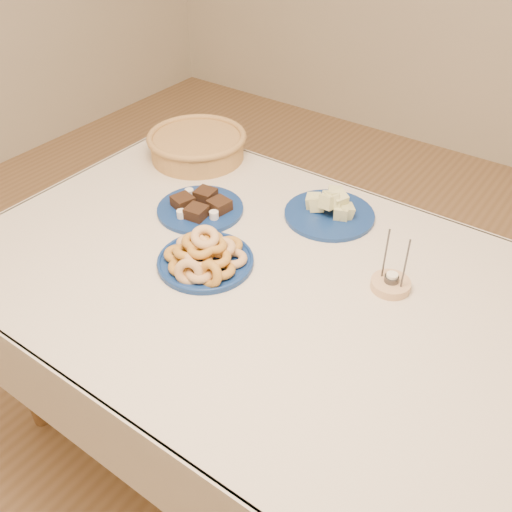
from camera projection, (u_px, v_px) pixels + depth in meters
The scene contains 7 objects.
ground at pixel (264, 440), 2.00m from camera, with size 5.00×5.00×0.00m, color olive.
dining_table at pixel (266, 305), 1.60m from camera, with size 1.71×1.11×0.75m.
donut_platter at pixel (205, 256), 1.56m from camera, with size 0.34×0.34×0.12m.
melon_plate at pixel (330, 209), 1.75m from camera, with size 0.34×0.34×0.10m.
brownie_plate at pixel (200, 207), 1.78m from camera, with size 0.31×0.31×0.05m.
wicker_basket at pixel (197, 145), 2.04m from camera, with size 0.41×0.41×0.09m.
candle_holder at pixel (391, 283), 1.49m from camera, with size 0.12×0.12×0.17m.
Camera 1 is at (0.67, -0.98, 1.74)m, focal length 40.00 mm.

